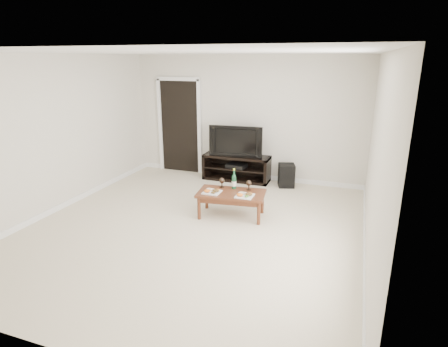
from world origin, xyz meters
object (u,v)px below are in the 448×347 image
media_console (236,168)px  television (237,140)px  subwoofer (286,175)px  coffee_table (231,204)px

media_console → television: television is taller
media_console → subwoofer: media_console is taller
media_console → television: size_ratio=1.27×
subwoofer → coffee_table: 1.90m
media_console → coffee_table: size_ratio=1.30×
television → coffee_table: bearing=-79.1°
media_console → television: (-0.00, 0.00, 0.60)m
media_console → television: 0.60m
coffee_table → subwoofer: bearing=72.5°
media_console → subwoofer: 1.09m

